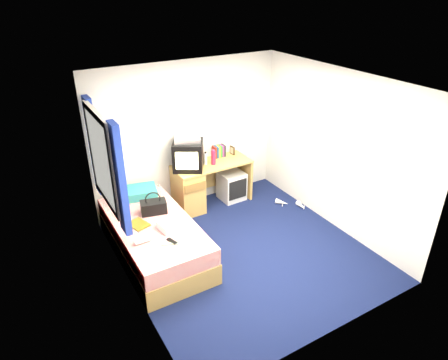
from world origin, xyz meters
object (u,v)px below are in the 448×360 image
colour_swatch_fan (170,243)px  bed (155,238)px  vcr (187,139)px  white_heels (292,204)px  magazine (138,224)px  desk (197,185)px  pink_water_bottle (213,158)px  aerosol_can (206,159)px  crt_tv (188,155)px  remote_control (172,241)px  pillow (137,193)px  storage_cube (232,186)px  picture_frame (232,150)px  towel (171,224)px  water_bottle (143,240)px  handbag (154,207)px

colour_swatch_fan → bed: bearing=90.3°
vcr → white_heels: (1.52, -0.80, -1.21)m
magazine → desk: bearing=32.7°
vcr → colour_swatch_fan: size_ratio=1.83×
pink_water_bottle → aerosol_can: pink_water_bottle is taller
crt_tv → aerosol_can: crt_tv is taller
desk → remote_control: 1.78m
pink_water_bottle → white_heels: (1.10, -0.74, -0.83)m
pillow → crt_tv: bearing=5.3°
storage_cube → picture_frame: bearing=55.1°
picture_frame → crt_tv: bearing=-175.3°
crt_tv → towel: (-0.81, -1.11, -0.39)m
picture_frame → vcr: bearing=-175.5°
vcr → water_bottle: size_ratio=2.01×
crt_tv → aerosol_can: size_ratio=3.18×
remote_control → towel: bearing=52.4°
desk → vcr: bearing=178.4°
white_heels → bed: bearing=-178.5°
bed → vcr: 1.63m
handbag → white_heels: 2.46m
bed → pink_water_bottle: (1.38, 0.80, 0.60)m
desk → pink_water_bottle: pink_water_bottle is taller
crt_tv → pink_water_bottle: 0.44m
pillow → magazine: pillow is taller
white_heels → pillow: bearing=163.7°
colour_swatch_fan → aerosol_can: bearing=48.7°
storage_cube → aerosol_can: (-0.47, 0.06, 0.60)m
towel → water_bottle: bearing=-163.6°
aerosol_can → remote_control: 1.91m
storage_cube → vcr: vcr is taller
aerosol_can → towel: size_ratio=0.64×
colour_swatch_fan → remote_control: size_ratio=1.38×
pillow → crt_tv: size_ratio=0.96×
magazine → white_heels: (2.68, 0.03, -0.51)m
bed → colour_swatch_fan: size_ratio=9.09×
pillow → towel: pillow is taller
picture_frame → pink_water_bottle: (-0.48, -0.20, 0.05)m
desk → white_heels: size_ratio=2.68×
bed → magazine: (-0.19, 0.03, 0.28)m
storage_cube → crt_tv: crt_tv is taller
pink_water_bottle → crt_tv: bearing=171.9°
picture_frame → magazine: 2.29m
pillow → picture_frame: bearing=7.1°
towel → white_heels: bearing=7.8°
magazine → handbag: bearing=32.3°
white_heels → magazine: bearing=-179.3°
handbag → white_heels: (2.38, -0.15, -0.60)m
vcr → white_heels: 2.10m
pillow → remote_control: pillow is taller
white_heels → desk: bearing=150.0°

